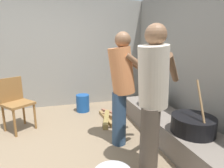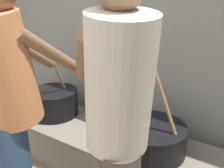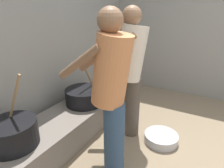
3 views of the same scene
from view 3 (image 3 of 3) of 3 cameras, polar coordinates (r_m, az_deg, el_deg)
block_enclosure_rear at (r=2.58m, az=-23.60°, el=12.60°), size 4.83×0.20×2.47m
hearth_ledge at (r=2.45m, az=-15.89°, el=-13.72°), size 2.32×0.60×0.34m
cooking_pot_main at (r=2.64m, az=-8.29°, el=-3.57°), size 0.52×0.52×0.66m
cooking_pot_secondary at (r=2.05m, az=-27.68°, el=-13.01°), size 0.46×0.46×0.70m
cook_in_orange_shirt at (r=1.66m, az=-0.29°, el=-1.38°), size 0.36×0.67×1.57m
cook_in_cream_shirt at (r=2.26m, az=5.63°, el=4.98°), size 0.69×0.70×1.60m
metal_mixing_bowl at (r=2.54m, az=14.51°, el=-15.39°), size 0.42×0.42×0.10m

